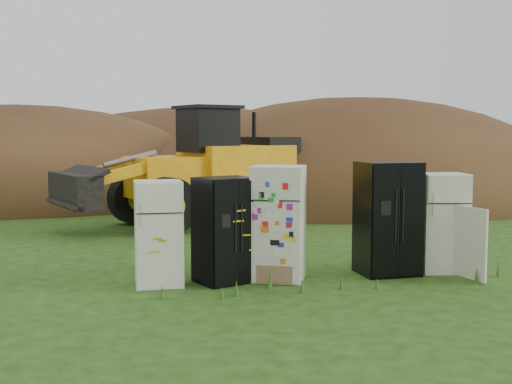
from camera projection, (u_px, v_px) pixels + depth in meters
ground at (310, 278)px, 10.86m from camera, size 120.00×120.00×0.00m
fridge_leftmost at (159, 233)px, 10.24m from camera, size 0.75×0.72×1.69m
fridge_black_side at (225, 230)px, 10.48m from camera, size 1.10×1.00×1.73m
fridge_sticker at (278, 223)px, 10.65m from camera, size 1.09×1.05×1.90m
fridge_black_right at (388, 218)px, 11.08m from camera, size 0.99×0.83×1.95m
fridge_open_door at (442, 222)px, 11.31m from camera, size 0.91×0.86×1.73m
wheel_loader at (181, 166)px, 16.69m from camera, size 7.03×4.76×3.15m
dirt_mound_right at (357, 200)px, 23.09m from camera, size 16.30×11.95×7.38m
dirt_mound_left at (19, 199)px, 23.65m from camera, size 16.16×12.12×6.92m
dirt_mound_back at (203, 188)px, 27.97m from camera, size 18.46×12.31×7.03m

